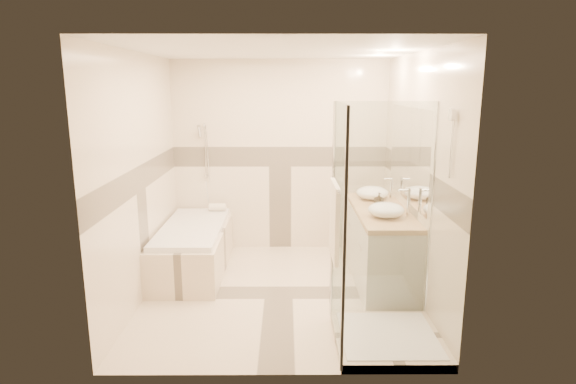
{
  "coord_description": "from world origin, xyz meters",
  "views": [
    {
      "loc": [
        0.08,
        -4.8,
        2.17
      ],
      "look_at": [
        0.1,
        0.25,
        1.05
      ],
      "focal_mm": 30.0,
      "sensor_mm": 36.0,
      "label": 1
    }
  ],
  "objects_px": {
    "bathtub": "(193,246)",
    "amenity_bottle_a": "(379,200)",
    "vessel_sink_far": "(386,210)",
    "shower_enclosure": "(374,285)",
    "vessel_sink_near": "(372,193)",
    "vanity": "(380,246)",
    "amenity_bottle_b": "(381,203)"
  },
  "relations": [
    {
      "from": "shower_enclosure",
      "to": "vessel_sink_near",
      "type": "height_order",
      "value": "shower_enclosure"
    },
    {
      "from": "vanity",
      "to": "vessel_sink_near",
      "type": "bearing_deg",
      "value": 92.46
    },
    {
      "from": "shower_enclosure",
      "to": "amenity_bottle_a",
      "type": "distance_m",
      "value": 1.42
    },
    {
      "from": "vessel_sink_near",
      "to": "vanity",
      "type": "bearing_deg",
      "value": -87.54
    },
    {
      "from": "shower_enclosure",
      "to": "vessel_sink_far",
      "type": "distance_m",
      "value": 1.06
    },
    {
      "from": "vanity",
      "to": "amenity_bottle_b",
      "type": "distance_m",
      "value": 0.5
    },
    {
      "from": "bathtub",
      "to": "amenity_bottle_a",
      "type": "height_order",
      "value": "amenity_bottle_a"
    },
    {
      "from": "vanity",
      "to": "bathtub",
      "type": "bearing_deg",
      "value": 170.75
    },
    {
      "from": "vanity",
      "to": "amenity_bottle_a",
      "type": "bearing_deg",
      "value": 109.87
    },
    {
      "from": "vessel_sink_far",
      "to": "bathtub",
      "type": "bearing_deg",
      "value": 162.11
    },
    {
      "from": "bathtub",
      "to": "amenity_bottle_a",
      "type": "bearing_deg",
      "value": -7.88
    },
    {
      "from": "vessel_sink_near",
      "to": "amenity_bottle_b",
      "type": "distance_m",
      "value": 0.51
    },
    {
      "from": "vessel_sink_far",
      "to": "amenity_bottle_b",
      "type": "bearing_deg",
      "value": 90.0
    },
    {
      "from": "bathtub",
      "to": "vanity",
      "type": "xyz_separation_m",
      "value": [
        2.15,
        -0.35,
        0.12
      ]
    },
    {
      "from": "vanity",
      "to": "shower_enclosure",
      "type": "height_order",
      "value": "shower_enclosure"
    },
    {
      "from": "shower_enclosure",
      "to": "vessel_sink_far",
      "type": "bearing_deg",
      "value": 73.71
    },
    {
      "from": "bathtub",
      "to": "vessel_sink_near",
      "type": "height_order",
      "value": "vessel_sink_near"
    },
    {
      "from": "vessel_sink_far",
      "to": "amenity_bottle_a",
      "type": "relative_size",
      "value": 2.23
    },
    {
      "from": "vessel_sink_near",
      "to": "vessel_sink_far",
      "type": "relative_size",
      "value": 1.02
    },
    {
      "from": "bathtub",
      "to": "vanity",
      "type": "relative_size",
      "value": 1.05
    },
    {
      "from": "vanity",
      "to": "amenity_bottle_b",
      "type": "xyz_separation_m",
      "value": [
        -0.02,
        -0.04,
        0.49
      ]
    },
    {
      "from": "shower_enclosure",
      "to": "vessel_sink_near",
      "type": "distance_m",
      "value": 1.81
    },
    {
      "from": "bathtub",
      "to": "shower_enclosure",
      "type": "distance_m",
      "value": 2.47
    },
    {
      "from": "vessel_sink_far",
      "to": "amenity_bottle_a",
      "type": "bearing_deg",
      "value": 90.0
    },
    {
      "from": "vessel_sink_near",
      "to": "shower_enclosure",
      "type": "bearing_deg",
      "value": -98.93
    },
    {
      "from": "amenity_bottle_a",
      "to": "amenity_bottle_b",
      "type": "relative_size",
      "value": 1.18
    },
    {
      "from": "vessel_sink_near",
      "to": "amenity_bottle_a",
      "type": "bearing_deg",
      "value": -90.0
    },
    {
      "from": "vessel_sink_near",
      "to": "amenity_bottle_b",
      "type": "xyz_separation_m",
      "value": [
        0.0,
        -0.51,
        -0.01
      ]
    },
    {
      "from": "amenity_bottle_a",
      "to": "amenity_bottle_b",
      "type": "xyz_separation_m",
      "value": [
        0.0,
        -0.1,
        -0.01
      ]
    },
    {
      "from": "bathtub",
      "to": "amenity_bottle_b",
      "type": "bearing_deg",
      "value": -10.43
    },
    {
      "from": "amenity_bottle_a",
      "to": "vanity",
      "type": "bearing_deg",
      "value": -70.13
    },
    {
      "from": "amenity_bottle_a",
      "to": "vessel_sink_near",
      "type": "bearing_deg",
      "value": 90.0
    }
  ]
}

